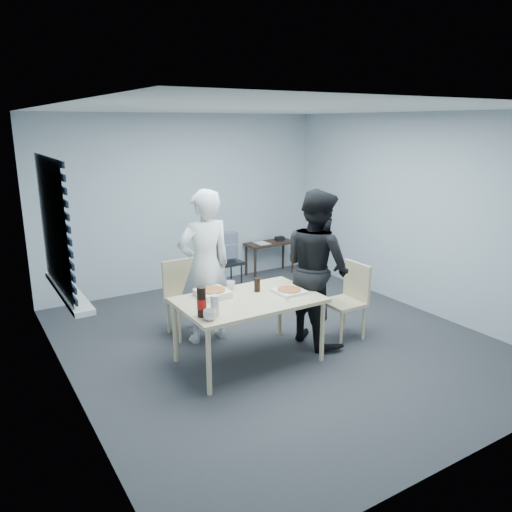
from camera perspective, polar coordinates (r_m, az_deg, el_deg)
room at (r=5.02m, az=-21.70°, el=2.19°), size 5.00×5.00×5.00m
dining_table at (r=5.19m, az=-0.85°, el=-5.48°), size 1.45×0.92×0.71m
chair_far at (r=6.01m, az=-8.31°, el=-4.10°), size 0.42×0.42×0.89m
chair_right at (r=5.95m, az=10.64°, el=-4.41°), size 0.42×0.42×0.89m
person_white at (r=5.67m, az=-5.87°, el=-1.24°), size 0.65×0.42×1.77m
person_black at (r=5.66m, az=6.96°, el=-1.28°), size 0.47×0.86×1.77m
side_table at (r=8.28m, az=1.58°, el=1.05°), size 0.82×0.37×0.55m
stool at (r=7.21m, az=-3.36°, el=-1.38°), size 0.39×0.39×0.54m
backpack at (r=7.12m, az=-3.35°, el=1.00°), size 0.30×0.22×0.41m
pizza_box_a at (r=5.23m, az=-4.98°, el=-4.24°), size 0.31×0.31×0.08m
pizza_box_b at (r=5.34m, az=3.82°, el=-4.00°), size 0.30×0.30×0.04m
mug_a at (r=4.63m, az=-5.31°, el=-6.73°), size 0.17×0.17×0.10m
mug_b at (r=5.43m, az=-2.92°, el=-3.37°), size 0.10×0.10×0.09m
cola_glass at (r=5.36m, az=0.13°, el=-3.31°), size 0.09×0.09×0.15m
soda_bottle at (r=4.68m, az=-6.23°, el=-5.29°), size 0.09×0.09×0.29m
plastic_cups at (r=4.71m, az=-4.70°, el=-5.64°), size 0.08×0.08×0.20m
rubber_band at (r=5.11m, az=3.66°, el=-5.11°), size 0.07×0.07×0.00m
papers at (r=8.19m, az=0.67°, el=1.49°), size 0.29×0.33×0.00m
black_box at (r=8.40m, az=2.71°, el=2.02°), size 0.17×0.15×0.06m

